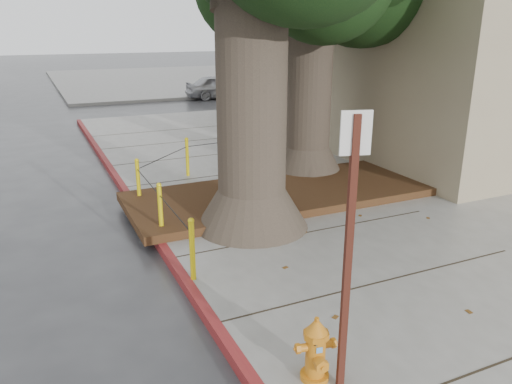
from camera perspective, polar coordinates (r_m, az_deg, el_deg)
ground at (r=7.24m, az=10.78°, el=-11.90°), size 140.00×140.00×0.00m
sidewalk_main at (r=12.82m, az=26.59°, el=0.38°), size 16.00×26.00×0.15m
sidewalk_far at (r=36.53m, az=-9.23°, el=12.62°), size 16.00×20.00×0.15m
curb_red at (r=8.50m, az=-10.48°, el=-6.53°), size 0.14×26.00×0.16m
planter_bed at (r=10.62m, az=2.80°, el=-0.19°), size 6.40×2.60×0.16m
building_side_white at (r=36.79m, az=8.36°, el=19.61°), size 10.00×10.00×9.00m
bollard_ring at (r=10.26m, az=-7.20°, el=1.56°), size 3.79×5.39×0.95m
fire_hydrant at (r=5.33m, az=6.84°, el=-17.44°), size 0.38×0.36×0.72m
signpost at (r=4.65m, az=10.56°, el=-5.76°), size 0.27×0.10×2.80m
car_silver at (r=26.78m, az=-4.09°, el=11.93°), size 3.72×1.77×1.23m
car_red at (r=28.14m, az=10.54°, el=12.01°), size 3.87×1.57×1.25m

